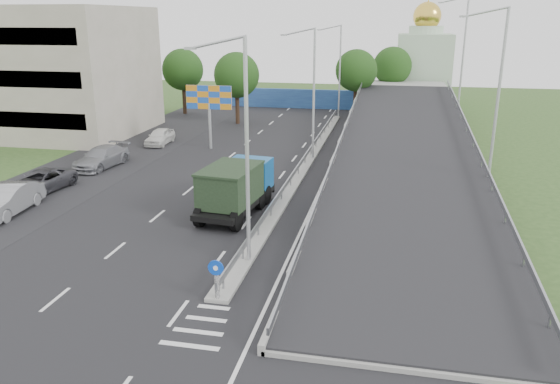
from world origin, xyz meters
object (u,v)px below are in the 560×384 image
(church, at_px, (424,63))
(parked_car_c, at_px, (41,181))
(dump_truck, at_px, (236,186))
(billboard, at_px, (209,101))
(lamp_post_near, at_px, (243,141))
(parked_car_b, at_px, (8,200))
(sign_bollard, at_px, (217,279))
(parked_car_e, at_px, (160,137))
(lamp_post_far, at_px, (338,66))
(parked_car_d, at_px, (101,157))
(lamp_post_mid, at_px, (311,87))

(church, height_order, parked_car_c, church)
(church, relative_size, dump_truck, 1.96)
(parked_car_c, bearing_deg, billboard, 70.20)
(lamp_post_near, height_order, parked_car_b, lamp_post_near)
(billboard, height_order, dump_truck, billboard)
(sign_bollard, bearing_deg, lamp_post_near, 88.36)
(dump_truck, relative_size, parked_car_e, 1.67)
(lamp_post_far, bearing_deg, church, 54.76)
(lamp_post_far, height_order, parked_car_b, lamp_post_far)
(lamp_post_near, height_order, church, church)
(lamp_post_near, distance_m, church, 54.90)
(lamp_post_near, height_order, parked_car_d, lamp_post_near)
(lamp_post_far, xyz_separation_m, parked_car_d, (-15.30, -25.61, -5.03))
(dump_truck, xyz_separation_m, parked_car_d, (-13.01, 7.84, -0.88))
(sign_bollard, distance_m, church, 58.84)
(parked_car_b, height_order, parked_car_c, parked_car_b)
(lamp_post_mid, xyz_separation_m, parked_car_c, (-16.03, -12.12, -5.10))
(lamp_post_near, bearing_deg, lamp_post_mid, 90.00)
(parked_car_b, bearing_deg, billboard, 67.16)
(parked_car_d, bearing_deg, lamp_post_near, -36.95)
(parked_car_b, distance_m, parked_car_d, 10.68)
(parked_car_b, bearing_deg, lamp_post_near, -17.78)
(billboard, bearing_deg, lamp_post_near, -67.51)
(parked_car_c, distance_m, parked_car_e, 15.02)
(sign_bollard, xyz_separation_m, lamp_post_mid, (0.11, 23.83, 4.77))
(parked_car_e, bearing_deg, lamp_post_mid, -13.43)
(lamp_post_near, distance_m, lamp_post_mid, 20.00)
(dump_truck, bearing_deg, lamp_post_mid, 86.69)
(lamp_post_near, height_order, parked_car_c, lamp_post_near)
(lamp_post_far, xyz_separation_m, church, (9.89, 14.00, -0.50))
(parked_car_c, xyz_separation_m, parked_car_e, (1.83, 14.90, 0.01))
(sign_bollard, xyz_separation_m, parked_car_e, (-14.08, 26.61, -0.31))
(sign_bollard, distance_m, parked_car_b, 16.95)
(sign_bollard, bearing_deg, parked_car_d, 129.82)
(sign_bollard, height_order, parked_car_e, sign_bollard)
(sign_bollard, xyz_separation_m, parked_car_d, (-15.19, 18.21, -0.25))
(sign_bollard, height_order, lamp_post_mid, lamp_post_mid)
(lamp_post_mid, distance_m, dump_truck, 14.26)
(parked_car_c, bearing_deg, church, 66.96)
(parked_car_b, relative_size, parked_car_d, 0.96)
(parked_car_d, xyz_separation_m, parked_car_e, (1.10, 8.40, -0.06))
(lamp_post_far, relative_size, parked_car_e, 2.39)
(sign_bollard, xyz_separation_m, parked_car_c, (-15.92, 11.70, -0.33))
(parked_car_c, bearing_deg, parked_car_b, -73.77)
(church, distance_m, parked_car_c, 53.10)
(dump_truck, xyz_separation_m, parked_car_e, (-11.91, 16.23, -0.94))
(sign_bollard, xyz_separation_m, billboard, (-9.00, 25.83, 3.15))
(church, xyz_separation_m, parked_car_d, (-25.19, -39.61, -4.53))
(lamp_post_mid, relative_size, church, 0.73)
(sign_bollard, relative_size, lamp_post_mid, 0.17)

